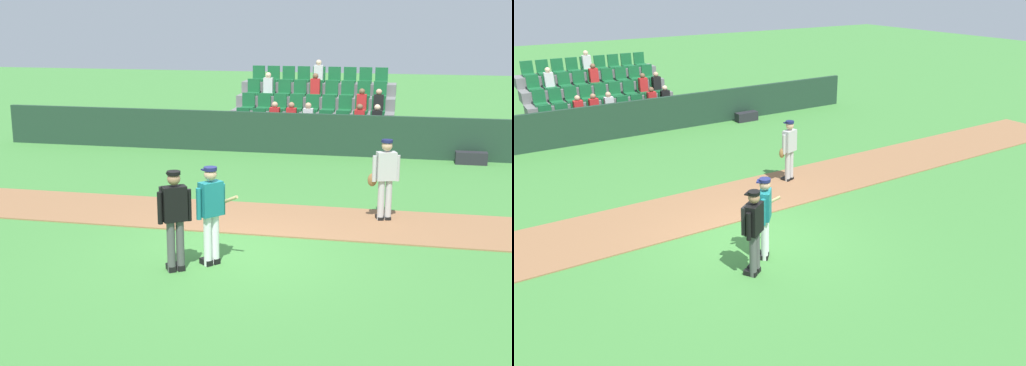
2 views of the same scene
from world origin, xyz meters
TOP-DOWN VIEW (x-y plane):
  - ground_plane at (0.00, 0.00)m, footprint 80.00×80.00m
  - infield_dirt_path at (0.00, 2.36)m, footprint 28.00×2.32m
  - dugout_fence at (0.00, 9.53)m, footprint 20.00×0.16m
  - stadium_bleachers at (0.01, 11.82)m, footprint 5.55×3.80m
  - batter_teal_jersey at (-0.17, -0.53)m, footprint 0.76×0.67m
  - umpire_home_plate at (-0.69, -0.95)m, footprint 0.53×0.47m
  - runner_grey_jersey at (2.70, 2.75)m, footprint 0.67×0.39m
  - equipment_bag at (5.02, 9.08)m, footprint 0.90×0.36m

SIDE VIEW (x-z plane):
  - ground_plane at x=0.00m, z-range 0.00..0.00m
  - infield_dirt_path at x=0.00m, z-range 0.00..0.03m
  - equipment_bag at x=5.02m, z-range 0.00..0.36m
  - dugout_fence at x=0.00m, z-range 0.00..1.28m
  - stadium_bleachers at x=0.01m, z-range -0.60..2.10m
  - runner_grey_jersey at x=2.70m, z-range 0.08..1.84m
  - batter_teal_jersey at x=-0.17m, z-range 0.09..1.85m
  - umpire_home_plate at x=-0.69m, z-range 0.12..1.88m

